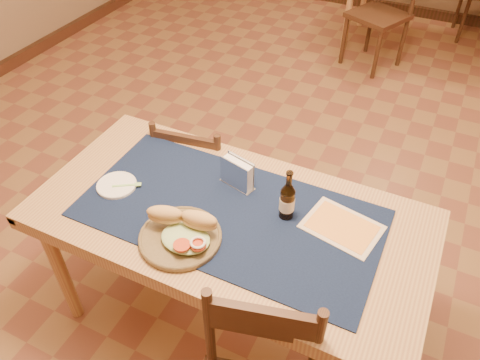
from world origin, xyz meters
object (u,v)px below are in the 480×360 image
at_px(chair_main_far, 199,175).
at_px(sandwich_plate, 182,233).
at_px(main_table, 230,227).
at_px(napkin_holder, 237,174).
at_px(beer_bottle, 287,200).

relative_size(chair_main_far, sandwich_plate, 2.63).
xyz_separation_m(main_table, napkin_holder, (-0.04, 0.16, 0.15)).
relative_size(chair_main_far, beer_bottle, 3.66).
xyz_separation_m(main_table, sandwich_plate, (-0.10, -0.20, 0.12)).
bearing_deg(main_table, napkin_holder, 104.51).
bearing_deg(main_table, sandwich_plate, -115.89).
bearing_deg(napkin_holder, beer_bottle, -17.15).
xyz_separation_m(sandwich_plate, beer_bottle, (0.31, 0.28, 0.05)).
relative_size(sandwich_plate, beer_bottle, 1.39).
bearing_deg(chair_main_far, sandwich_plate, -63.97).
bearing_deg(chair_main_far, beer_bottle, -30.91).
height_order(main_table, beer_bottle, beer_bottle).
height_order(main_table, chair_main_far, chair_main_far).
bearing_deg(napkin_holder, main_table, -75.49).
bearing_deg(sandwich_plate, main_table, 64.11).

